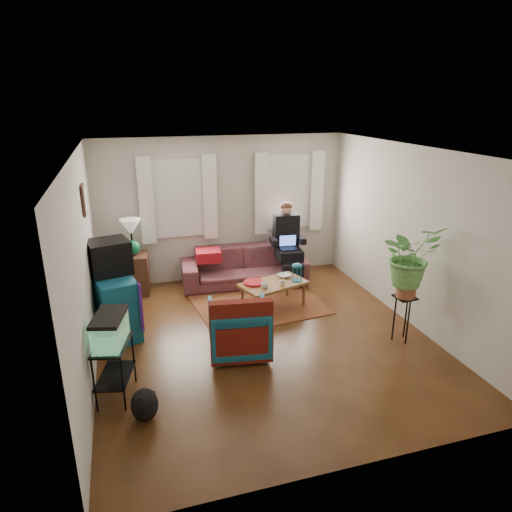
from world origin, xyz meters
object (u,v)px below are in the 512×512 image
object	(u,v)px
side_table	(135,274)
aquarium_stand	(115,370)
coffee_table	(273,295)
dresser	(114,304)
armchair	(239,326)
sofa	(244,260)
plant_stand	(403,319)

from	to	relation	value
side_table	aquarium_stand	world-z (taller)	side_table
coffee_table	side_table	bearing A→B (deg)	131.76
dresser	aquarium_stand	size ratio (longest dim) A/B	1.46
dresser	armchair	distance (m)	1.88
sofa	dresser	bearing A→B (deg)	-145.70
aquarium_stand	plant_stand	xyz separation A→B (m)	(3.82, 0.18, -0.00)
aquarium_stand	armchair	bearing A→B (deg)	32.59
coffee_table	plant_stand	bearing A→B (deg)	-65.02
aquarium_stand	armchair	xyz separation A→B (m)	(1.57, 0.52, 0.05)
sofa	dresser	distance (m)	2.59
armchair	coffee_table	xyz separation A→B (m)	(0.88, 1.17, -0.17)
side_table	plant_stand	world-z (taller)	side_table
sofa	armchair	distance (m)	2.41
armchair	plant_stand	size ratio (longest dim) A/B	1.17
sofa	coffee_table	size ratio (longest dim) A/B	2.14
aquarium_stand	plant_stand	size ratio (longest dim) A/B	1.01
aquarium_stand	side_table	bearing A→B (deg)	97.55
armchair	plant_stand	distance (m)	2.27
aquarium_stand	plant_stand	distance (m)	3.82
dresser	aquarium_stand	world-z (taller)	dresser
sofa	armchair	bearing A→B (deg)	-101.76
side_table	dresser	distance (m)	1.44
side_table	armchair	world-z (taller)	armchair
side_table	sofa	bearing A→B (deg)	-3.87
side_table	plant_stand	size ratio (longest dim) A/B	1.04
dresser	plant_stand	world-z (taller)	dresser
side_table	armchair	size ratio (longest dim) A/B	0.89
plant_stand	dresser	bearing A→B (deg)	160.07
side_table	coffee_table	world-z (taller)	side_table
aquarium_stand	coffee_table	size ratio (longest dim) A/B	0.65
coffee_table	sofa	bearing A→B (deg)	81.80
dresser	coffee_table	bearing A→B (deg)	-11.11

